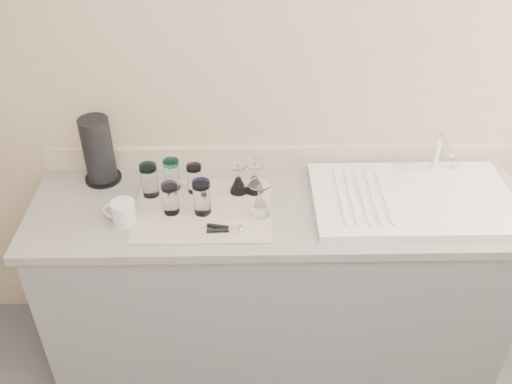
{
  "coord_description": "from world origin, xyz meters",
  "views": [
    {
      "loc": [
        -0.13,
        -0.66,
        2.34
      ],
      "look_at": [
        -0.1,
        1.15,
        1.0
      ],
      "focal_mm": 40.0,
      "sensor_mm": 36.0,
      "label": 1
    }
  ],
  "objects_px": {
    "goblet_back_left": "(238,182)",
    "tumbler_purple": "(195,178)",
    "paper_towel_roll": "(98,151)",
    "goblet_back_right": "(255,182)",
    "goblet_front_right": "(260,204)",
    "tumbler_teal": "(149,180)",
    "white_mug": "(123,212)",
    "tumbler_cyan": "(172,174)",
    "tumbler_blue": "(170,198)",
    "sink_unit": "(413,198)",
    "can_opener": "(225,229)",
    "tumbler_lavender": "(202,197)"
  },
  "relations": [
    {
      "from": "tumbler_blue",
      "to": "tumbler_purple",
      "type": "bearing_deg",
      "value": 58.49
    },
    {
      "from": "goblet_front_right",
      "to": "can_opener",
      "type": "height_order",
      "value": "goblet_front_right"
    },
    {
      "from": "tumbler_teal",
      "to": "goblet_back_left",
      "type": "bearing_deg",
      "value": 2.19
    },
    {
      "from": "goblet_front_right",
      "to": "tumbler_lavender",
      "type": "bearing_deg",
      "value": 175.97
    },
    {
      "from": "tumbler_blue",
      "to": "sink_unit",
      "type": "bearing_deg",
      "value": 3.23
    },
    {
      "from": "sink_unit",
      "to": "tumbler_lavender",
      "type": "height_order",
      "value": "sink_unit"
    },
    {
      "from": "goblet_back_left",
      "to": "tumbler_purple",
      "type": "bearing_deg",
      "value": 178.49
    },
    {
      "from": "sink_unit",
      "to": "can_opener",
      "type": "xyz_separation_m",
      "value": [
        -0.77,
        -0.18,
        -0.0
      ]
    },
    {
      "from": "goblet_front_right",
      "to": "goblet_back_left",
      "type": "bearing_deg",
      "value": 119.17
    },
    {
      "from": "sink_unit",
      "to": "tumbler_teal",
      "type": "xyz_separation_m",
      "value": [
        -1.09,
        0.06,
        0.06
      ]
    },
    {
      "from": "goblet_front_right",
      "to": "white_mug",
      "type": "distance_m",
      "value": 0.54
    },
    {
      "from": "tumbler_purple",
      "to": "goblet_front_right",
      "type": "distance_m",
      "value": 0.31
    },
    {
      "from": "sink_unit",
      "to": "goblet_back_right",
      "type": "distance_m",
      "value": 0.66
    },
    {
      "from": "tumbler_blue",
      "to": "goblet_back_left",
      "type": "distance_m",
      "value": 0.3
    },
    {
      "from": "goblet_front_right",
      "to": "sink_unit",
      "type": "bearing_deg",
      "value": 6.71
    },
    {
      "from": "tumbler_purple",
      "to": "white_mug",
      "type": "xyz_separation_m",
      "value": [
        -0.27,
        -0.19,
        -0.02
      ]
    },
    {
      "from": "can_opener",
      "to": "white_mug",
      "type": "distance_m",
      "value": 0.41
    },
    {
      "from": "tumbler_purple",
      "to": "paper_towel_roll",
      "type": "bearing_deg",
      "value": 165.33
    },
    {
      "from": "tumbler_purple",
      "to": "can_opener",
      "type": "height_order",
      "value": "tumbler_purple"
    },
    {
      "from": "tumbler_cyan",
      "to": "can_opener",
      "type": "xyz_separation_m",
      "value": [
        0.23,
        -0.29,
        -0.06
      ]
    },
    {
      "from": "goblet_back_left",
      "to": "paper_towel_roll",
      "type": "bearing_deg",
      "value": 169.29
    },
    {
      "from": "tumbler_cyan",
      "to": "can_opener",
      "type": "height_order",
      "value": "tumbler_cyan"
    },
    {
      "from": "sink_unit",
      "to": "goblet_front_right",
      "type": "distance_m",
      "value": 0.64
    },
    {
      "from": "white_mug",
      "to": "paper_towel_roll",
      "type": "distance_m",
      "value": 0.35
    },
    {
      "from": "tumbler_teal",
      "to": "paper_towel_roll",
      "type": "bearing_deg",
      "value": 150.81
    },
    {
      "from": "tumbler_cyan",
      "to": "tumbler_blue",
      "type": "bearing_deg",
      "value": -86.31
    },
    {
      "from": "goblet_back_left",
      "to": "goblet_back_right",
      "type": "xyz_separation_m",
      "value": [
        0.07,
        0.0,
        0.0
      ]
    },
    {
      "from": "tumbler_purple",
      "to": "goblet_back_right",
      "type": "height_order",
      "value": "goblet_back_right"
    },
    {
      "from": "white_mug",
      "to": "paper_towel_roll",
      "type": "height_order",
      "value": "paper_towel_roll"
    },
    {
      "from": "tumbler_cyan",
      "to": "tumbler_lavender",
      "type": "xyz_separation_m",
      "value": [
        0.14,
        -0.17,
        0.0
      ]
    },
    {
      "from": "goblet_back_left",
      "to": "white_mug",
      "type": "relative_size",
      "value": 0.98
    },
    {
      "from": "tumbler_teal",
      "to": "goblet_back_right",
      "type": "xyz_separation_m",
      "value": [
        0.43,
        0.02,
        -0.03
      ]
    },
    {
      "from": "sink_unit",
      "to": "tumbler_lavender",
      "type": "distance_m",
      "value": 0.87
    },
    {
      "from": "tumbler_teal",
      "to": "tumbler_purple",
      "type": "relative_size",
      "value": 1.12
    },
    {
      "from": "tumbler_blue",
      "to": "paper_towel_roll",
      "type": "height_order",
      "value": "paper_towel_roll"
    },
    {
      "from": "paper_towel_roll",
      "to": "goblet_back_left",
      "type": "bearing_deg",
      "value": -10.71
    },
    {
      "from": "tumbler_purple",
      "to": "tumbler_teal",
      "type": "bearing_deg",
      "value": -174.17
    },
    {
      "from": "tumbler_lavender",
      "to": "white_mug",
      "type": "xyz_separation_m",
      "value": [
        -0.31,
        -0.05,
        -0.03
      ]
    },
    {
      "from": "tumbler_teal",
      "to": "goblet_front_right",
      "type": "height_order",
      "value": "goblet_front_right"
    },
    {
      "from": "tumbler_lavender",
      "to": "sink_unit",
      "type": "bearing_deg",
      "value": 3.88
    },
    {
      "from": "sink_unit",
      "to": "tumbler_teal",
      "type": "bearing_deg",
      "value": 176.58
    },
    {
      "from": "tumbler_lavender",
      "to": "white_mug",
      "type": "bearing_deg",
      "value": -170.7
    },
    {
      "from": "sink_unit",
      "to": "goblet_front_right",
      "type": "height_order",
      "value": "sink_unit"
    },
    {
      "from": "tumbler_teal",
      "to": "can_opener",
      "type": "distance_m",
      "value": 0.4
    },
    {
      "from": "sink_unit",
      "to": "tumbler_teal",
      "type": "relative_size",
      "value": 5.69
    },
    {
      "from": "tumbler_teal",
      "to": "tumbler_blue",
      "type": "height_order",
      "value": "tumbler_teal"
    },
    {
      "from": "goblet_back_right",
      "to": "goblet_front_right",
      "type": "xyz_separation_m",
      "value": [
        0.02,
        -0.16,
        0.0
      ]
    },
    {
      "from": "tumbler_cyan",
      "to": "paper_towel_roll",
      "type": "bearing_deg",
      "value": 165.27
    },
    {
      "from": "goblet_back_left",
      "to": "tumbler_lavender",
      "type": "bearing_deg",
      "value": -136.14
    },
    {
      "from": "goblet_back_right",
      "to": "goblet_front_right",
      "type": "relative_size",
      "value": 0.94
    }
  ]
}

